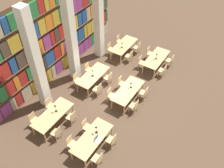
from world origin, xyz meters
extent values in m
plane|color=#4C3828|center=(0.00, 0.00, 0.00)|extent=(40.00, 40.00, 0.00)
cube|color=brown|center=(0.00, 3.81, 2.75)|extent=(10.81, 0.06, 5.50)
cube|color=brown|center=(0.00, 3.81, 0.01)|extent=(10.81, 0.35, 0.03)
cube|color=#84387A|center=(-4.58, 3.78, 0.45)|extent=(0.59, 0.20, 0.85)
cube|color=tan|center=(-4.07, 3.78, 0.45)|extent=(0.33, 0.20, 0.85)
cube|color=maroon|center=(-3.67, 3.78, 0.45)|extent=(0.40, 0.20, 0.85)
cube|color=tan|center=(-3.09, 3.78, 0.45)|extent=(0.63, 0.20, 0.85)
cube|color=#B7932D|center=(-2.39, 3.78, 0.45)|extent=(0.62, 0.20, 0.85)
cube|color=maroon|center=(-1.74, 3.78, 0.45)|extent=(0.56, 0.20, 0.85)
cube|color=#B7932D|center=(-1.24, 3.78, 0.45)|extent=(0.40, 0.20, 0.85)
cube|color=tan|center=(-0.82, 3.78, 0.45)|extent=(0.31, 0.20, 0.85)
cube|color=#84387A|center=(-0.32, 3.78, 0.45)|extent=(0.58, 0.20, 0.85)
cube|color=#B7932D|center=(0.30, 3.78, 0.45)|extent=(0.55, 0.20, 0.85)
cube|color=#B7932D|center=(0.85, 3.78, 0.45)|extent=(0.41, 0.20, 0.85)
cube|color=orange|center=(1.33, 3.78, 0.45)|extent=(0.48, 0.20, 0.85)
cube|color=#84387A|center=(1.95, 3.78, 0.45)|extent=(0.67, 0.20, 0.85)
cube|color=#84387A|center=(2.59, 3.78, 0.45)|extent=(0.51, 0.20, 0.85)
cube|color=#84387A|center=(3.01, 3.78, 0.45)|extent=(0.26, 0.20, 0.85)
cube|color=#236B38|center=(3.41, 3.78, 0.45)|extent=(0.44, 0.20, 0.85)
cube|color=maroon|center=(3.90, 3.78, 0.45)|extent=(0.41, 0.20, 0.85)
cube|color=#84387A|center=(4.44, 3.78, 0.45)|extent=(0.56, 0.20, 0.85)
cube|color=tan|center=(5.06, 3.78, 0.45)|extent=(0.58, 0.20, 0.85)
cube|color=brown|center=(0.00, 3.81, 1.11)|extent=(10.81, 0.35, 0.03)
cube|color=#236B38|center=(-4.44, 3.78, 1.56)|extent=(0.52, 0.20, 0.87)
cube|color=maroon|center=(-3.90, 3.78, 1.56)|extent=(0.49, 0.20, 0.87)
cube|color=orange|center=(-3.44, 3.78, 1.56)|extent=(0.33, 0.20, 0.87)
cube|color=maroon|center=(-3.01, 3.78, 1.56)|extent=(0.48, 0.20, 0.87)
cube|color=#236B38|center=(-2.43, 3.78, 1.56)|extent=(0.54, 0.20, 0.87)
cube|color=#84387A|center=(-1.96, 3.78, 1.56)|extent=(0.31, 0.20, 0.87)
cube|color=#47382D|center=(-1.52, 3.78, 1.56)|extent=(0.53, 0.20, 0.87)
cube|color=navy|center=(-0.88, 3.78, 1.56)|extent=(0.68, 0.20, 0.87)
cube|color=maroon|center=(-0.22, 3.78, 1.56)|extent=(0.55, 0.20, 0.87)
cube|color=orange|center=(0.24, 3.78, 1.56)|extent=(0.25, 0.20, 0.87)
cube|color=#84387A|center=(0.57, 3.78, 1.56)|extent=(0.38, 0.20, 0.87)
cube|color=#47382D|center=(1.03, 3.78, 1.56)|extent=(0.48, 0.20, 0.87)
cube|color=navy|center=(1.57, 3.78, 1.56)|extent=(0.52, 0.20, 0.87)
cube|color=navy|center=(2.14, 3.78, 1.56)|extent=(0.55, 0.20, 0.87)
cube|color=#B7932D|center=(2.63, 3.78, 1.56)|extent=(0.26, 0.20, 0.87)
cube|color=#B7932D|center=(3.04, 3.78, 1.56)|extent=(0.47, 0.20, 0.87)
cube|color=#B7932D|center=(3.63, 3.78, 1.56)|extent=(0.61, 0.20, 0.87)
cube|color=#47382D|center=(4.22, 3.78, 1.56)|extent=(0.45, 0.20, 0.87)
cube|color=maroon|center=(4.81, 3.78, 1.56)|extent=(0.64, 0.20, 0.87)
cube|color=#236B38|center=(5.28, 3.78, 1.56)|extent=(0.15, 0.20, 0.87)
cube|color=brown|center=(0.00, 3.81, 2.22)|extent=(10.81, 0.35, 0.03)
cube|color=maroon|center=(-3.91, 3.78, 2.68)|extent=(0.69, 0.20, 0.91)
cube|color=navy|center=(-3.31, 3.78, 2.68)|extent=(0.37, 0.20, 0.91)
cube|color=#47382D|center=(-2.79, 3.78, 2.68)|extent=(0.51, 0.20, 0.91)
cube|color=tan|center=(-2.32, 3.78, 2.68)|extent=(0.28, 0.20, 0.91)
cube|color=orange|center=(-1.80, 3.78, 2.68)|extent=(0.68, 0.20, 0.91)
cube|color=orange|center=(-1.31, 3.78, 2.68)|extent=(0.27, 0.20, 0.91)
cube|color=#84387A|center=(-0.84, 3.78, 2.68)|extent=(0.53, 0.20, 0.91)
cube|color=maroon|center=(-0.38, 3.78, 2.68)|extent=(0.30, 0.20, 0.91)
cube|color=#47382D|center=(-0.01, 3.78, 2.68)|extent=(0.35, 0.20, 0.91)
cube|color=maroon|center=(0.50, 3.78, 2.68)|extent=(0.62, 0.20, 0.91)
cube|color=#84387A|center=(1.17, 3.78, 2.68)|extent=(0.63, 0.20, 0.91)
cube|color=#B7932D|center=(1.73, 3.78, 2.68)|extent=(0.39, 0.20, 0.91)
cube|color=navy|center=(2.17, 3.78, 2.68)|extent=(0.39, 0.20, 0.91)
cube|color=navy|center=(2.62, 3.78, 2.68)|extent=(0.39, 0.20, 0.91)
cube|color=tan|center=(3.08, 3.78, 2.68)|extent=(0.41, 0.20, 0.91)
cube|color=orange|center=(3.71, 3.78, 2.68)|extent=(0.70, 0.20, 0.91)
cube|color=navy|center=(4.33, 3.78, 2.68)|extent=(0.46, 0.20, 0.91)
cube|color=#236B38|center=(4.82, 3.78, 2.68)|extent=(0.39, 0.20, 0.91)
cube|color=#47382D|center=(5.21, 3.78, 2.68)|extent=(0.29, 0.20, 0.91)
cube|color=brown|center=(0.00, 3.81, 3.32)|extent=(10.81, 0.35, 0.03)
cube|color=#47382D|center=(-3.45, 3.78, 3.75)|extent=(0.43, 0.20, 0.84)
cube|color=#B7932D|center=(-2.85, 3.78, 3.75)|extent=(0.69, 0.20, 0.84)
cube|color=#47382D|center=(-2.31, 3.78, 3.75)|extent=(0.31, 0.20, 0.84)
cube|color=#236B38|center=(-1.89, 3.78, 3.75)|extent=(0.44, 0.20, 0.84)
cube|color=navy|center=(-1.42, 3.78, 3.75)|extent=(0.36, 0.20, 0.84)
cube|color=#B7932D|center=(-0.95, 3.78, 3.75)|extent=(0.47, 0.20, 0.84)
cube|color=orange|center=(-0.42, 3.78, 3.75)|extent=(0.49, 0.20, 0.84)
cube|color=#B7932D|center=(0.13, 3.78, 3.75)|extent=(0.51, 0.20, 0.84)
cube|color=#236B38|center=(0.63, 3.78, 3.75)|extent=(0.39, 0.20, 0.84)
cube|color=orange|center=(1.10, 3.78, 3.75)|extent=(0.47, 0.20, 0.84)
cube|color=#84387A|center=(1.71, 3.78, 3.75)|extent=(0.62, 0.20, 0.84)
cube|color=#84387A|center=(2.29, 3.78, 3.75)|extent=(0.48, 0.20, 0.84)
cube|color=brown|center=(0.00, 3.81, 4.42)|extent=(10.81, 0.35, 0.03)
cube|color=navy|center=(-3.03, 3.78, 4.85)|extent=(0.32, 0.20, 0.83)
cube|color=#236B38|center=(-2.49, 3.78, 4.85)|extent=(0.65, 0.20, 0.83)
cube|color=maroon|center=(-1.88, 3.78, 4.85)|extent=(0.47, 0.20, 0.83)
cube|color=#236B38|center=(-1.30, 3.78, 4.85)|extent=(0.64, 0.20, 0.83)
cube|color=maroon|center=(-0.75, 3.78, 4.85)|extent=(0.39, 0.20, 0.83)
cube|color=#B7932D|center=(-0.33, 3.78, 4.85)|extent=(0.30, 0.20, 0.83)
cube|color=orange|center=(0.06, 3.78, 4.85)|extent=(0.40, 0.20, 0.83)
cube|color=silver|center=(-2.73, 2.63, 3.00)|extent=(0.50, 0.50, 6.00)
cube|color=silver|center=(0.00, 2.63, 3.00)|extent=(0.50, 0.50, 6.00)
cube|color=silver|center=(2.73, 2.63, 3.00)|extent=(0.50, 0.50, 6.00)
cube|color=tan|center=(-3.67, -1.34, 0.76)|extent=(2.33, 0.97, 0.04)
cylinder|color=tan|center=(-4.76, -1.74, 0.37)|extent=(0.07, 0.07, 0.74)
cylinder|color=tan|center=(-2.59, -1.74, 0.37)|extent=(0.07, 0.07, 0.74)
cylinder|color=tan|center=(-4.76, -0.94, 0.37)|extent=(0.07, 0.07, 0.74)
cylinder|color=tan|center=(-2.59, -0.94, 0.37)|extent=(0.07, 0.07, 0.74)
cylinder|color=tan|center=(-4.48, -1.87, 0.21)|extent=(0.04, 0.04, 0.42)
cylinder|color=tan|center=(-4.12, -1.87, 0.21)|extent=(0.04, 0.04, 0.42)
cylinder|color=tan|center=(-4.48, -2.21, 0.21)|extent=(0.04, 0.04, 0.42)
cylinder|color=tan|center=(-4.12, -2.21, 0.21)|extent=(0.04, 0.04, 0.42)
cube|color=tan|center=(-4.30, -2.04, 0.44)|extent=(0.42, 0.40, 0.04)
cube|color=tan|center=(-4.30, -2.23, 0.67)|extent=(0.40, 0.03, 0.42)
cylinder|color=tan|center=(-4.12, -0.81, 0.21)|extent=(0.04, 0.04, 0.42)
cylinder|color=tan|center=(-4.48, -0.81, 0.21)|extent=(0.04, 0.04, 0.42)
cylinder|color=tan|center=(-4.12, -0.47, 0.21)|extent=(0.04, 0.04, 0.42)
cylinder|color=tan|center=(-4.48, -0.47, 0.21)|extent=(0.04, 0.04, 0.42)
cube|color=tan|center=(-4.30, -0.64, 0.44)|extent=(0.42, 0.40, 0.04)
cube|color=tan|center=(-4.30, -0.45, 0.67)|extent=(0.40, 0.03, 0.42)
cylinder|color=tan|center=(-3.29, -1.87, 0.21)|extent=(0.04, 0.04, 0.42)
cylinder|color=tan|center=(-2.93, -1.87, 0.21)|extent=(0.04, 0.04, 0.42)
cylinder|color=tan|center=(-3.29, -2.21, 0.21)|extent=(0.04, 0.04, 0.42)
cylinder|color=tan|center=(-2.93, -2.21, 0.21)|extent=(0.04, 0.04, 0.42)
cube|color=tan|center=(-3.11, -2.04, 0.44)|extent=(0.42, 0.40, 0.04)
cube|color=tan|center=(-3.11, -2.23, 0.67)|extent=(0.40, 0.03, 0.42)
cylinder|color=tan|center=(-2.93, -0.81, 0.21)|extent=(0.04, 0.04, 0.42)
cylinder|color=tan|center=(-3.29, -0.81, 0.21)|extent=(0.04, 0.04, 0.42)
cylinder|color=tan|center=(-2.93, -0.47, 0.21)|extent=(0.04, 0.04, 0.42)
cylinder|color=tan|center=(-3.29, -0.47, 0.21)|extent=(0.04, 0.04, 0.42)
cube|color=tan|center=(-3.11, -0.64, 0.44)|extent=(0.42, 0.40, 0.04)
cube|color=tan|center=(-3.11, -0.45, 0.67)|extent=(0.40, 0.03, 0.42)
cylinder|color=black|center=(-3.31, -1.35, 0.78)|extent=(0.14, 0.14, 0.01)
cylinder|color=black|center=(-3.31, -1.35, 0.99)|extent=(0.02, 0.02, 0.40)
cone|color=black|center=(-3.31, -1.35, 1.22)|extent=(0.11, 0.11, 0.07)
cube|color=silver|center=(-3.63, -1.66, 0.78)|extent=(0.32, 0.22, 0.01)
cube|color=black|center=(-3.63, -1.55, 0.89)|extent=(0.32, 0.01, 0.20)
cube|color=tan|center=(0.00, -1.20, 0.76)|extent=(2.33, 0.97, 0.04)
cylinder|color=tan|center=(-1.09, -1.60, 0.37)|extent=(0.07, 0.07, 0.74)
cylinder|color=tan|center=(1.08, -1.60, 0.37)|extent=(0.07, 0.07, 0.74)
cylinder|color=tan|center=(-1.09, -0.79, 0.37)|extent=(0.07, 0.07, 0.74)
cylinder|color=tan|center=(1.08, -0.79, 0.37)|extent=(0.07, 0.07, 0.74)
cylinder|color=tan|center=(-0.78, -1.73, 0.21)|extent=(0.04, 0.04, 0.42)
cylinder|color=tan|center=(-0.42, -1.73, 0.21)|extent=(0.04, 0.04, 0.42)
cylinder|color=tan|center=(-0.78, -2.07, 0.21)|extent=(0.04, 0.04, 0.42)
cylinder|color=tan|center=(-0.42, -2.07, 0.21)|extent=(0.04, 0.04, 0.42)
cube|color=tan|center=(-0.60, -1.90, 0.44)|extent=(0.42, 0.40, 0.04)
cube|color=tan|center=(-0.60, -2.08, 0.67)|extent=(0.40, 0.03, 0.42)
cylinder|color=tan|center=(-0.42, -0.66, 0.21)|extent=(0.04, 0.04, 0.42)
cylinder|color=tan|center=(-0.78, -0.66, 0.21)|extent=(0.04, 0.04, 0.42)
cylinder|color=tan|center=(-0.42, -0.32, 0.21)|extent=(0.04, 0.04, 0.42)
cylinder|color=tan|center=(-0.78, -0.32, 0.21)|extent=(0.04, 0.04, 0.42)
cube|color=tan|center=(-0.60, -0.49, 0.44)|extent=(0.42, 0.40, 0.04)
cube|color=tan|center=(-0.60, -0.31, 0.67)|extent=(0.40, 0.03, 0.42)
cylinder|color=tan|center=(0.40, -1.73, 0.21)|extent=(0.04, 0.04, 0.42)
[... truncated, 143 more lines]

